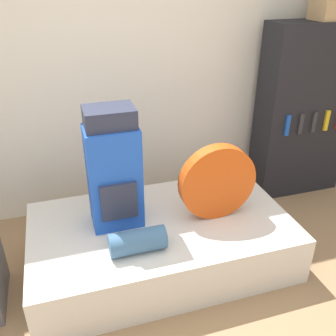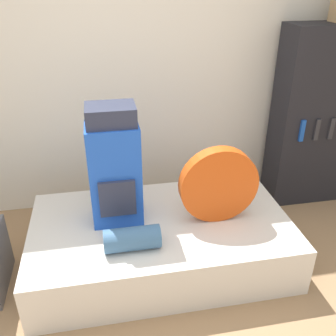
% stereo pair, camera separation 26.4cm
% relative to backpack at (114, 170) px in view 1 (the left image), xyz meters
% --- Properties ---
extents(wall_back, '(8.00, 0.05, 2.60)m').
position_rel_backpack_xyz_m(wall_back, '(0.16, 0.89, 0.48)').
color(wall_back, silver).
rests_on(wall_back, ground_plane).
extents(bed, '(1.96, 1.11, 0.39)m').
position_rel_backpack_xyz_m(bed, '(0.32, -0.11, -0.63)').
color(bed, silver).
rests_on(bed, ground_plane).
extents(backpack, '(0.37, 0.31, 0.90)m').
position_rel_backpack_xyz_m(backpack, '(0.00, 0.00, 0.00)').
color(backpack, blue).
rests_on(backpack, bed).
extents(tent_bag, '(0.59, 0.10, 0.59)m').
position_rel_backpack_xyz_m(tent_bag, '(0.74, -0.14, -0.14)').
color(tent_bag, '#D14C14').
rests_on(tent_bag, bed).
extents(sleeping_roll, '(0.38, 0.16, 0.16)m').
position_rel_backpack_xyz_m(sleeping_roll, '(0.07, -0.38, -0.35)').
color(sleeping_roll, '#3D668E').
rests_on(sleeping_roll, bed).
extents(bookshelf, '(0.90, 0.36, 1.69)m').
position_rel_backpack_xyz_m(bookshelf, '(1.98, 0.61, 0.02)').
color(bookshelf, black).
rests_on(bookshelf, ground_plane).
extents(cardboard_box, '(0.38, 0.25, 0.24)m').
position_rel_backpack_xyz_m(cardboard_box, '(2.10, 0.59, 0.98)').
color(cardboard_box, tan).
rests_on(cardboard_box, bookshelf).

